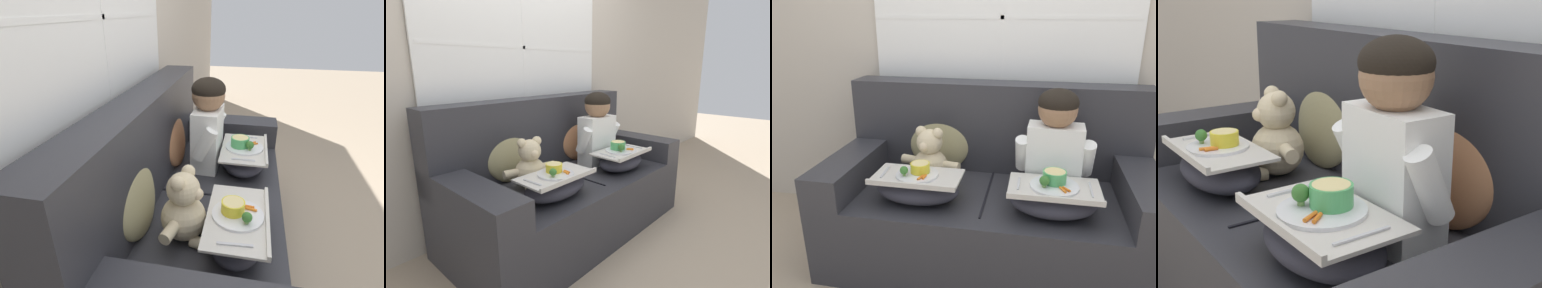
% 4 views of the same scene
% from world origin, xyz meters
% --- Properties ---
extents(ground_plane, '(14.00, 14.00, 0.00)m').
position_xyz_m(ground_plane, '(0.00, 0.00, 0.00)').
color(ground_plane, tan).
extents(wall_back_with_window, '(8.00, 0.08, 2.60)m').
position_xyz_m(wall_back_with_window, '(0.00, 0.55, 1.31)').
color(wall_back_with_window, '#BCB2A3').
rests_on(wall_back_with_window, ground_plane).
extents(couch, '(1.90, 0.92, 1.05)m').
position_xyz_m(couch, '(0.00, 0.07, 0.37)').
color(couch, '#2D2D33').
rests_on(couch, ground_plane).
extents(throw_pillow_behind_child, '(0.42, 0.20, 0.44)m').
position_xyz_m(throw_pillow_behind_child, '(0.36, 0.27, 0.67)').
color(throw_pillow_behind_child, '#B2754C').
rests_on(throw_pillow_behind_child, couch).
extents(throw_pillow_behind_teddy, '(0.42, 0.20, 0.44)m').
position_xyz_m(throw_pillow_behind_teddy, '(-0.36, 0.27, 0.67)').
color(throw_pillow_behind_teddy, tan).
rests_on(throw_pillow_behind_teddy, couch).
extents(child_figure, '(0.44, 0.22, 0.61)m').
position_xyz_m(child_figure, '(0.36, 0.02, 0.81)').
color(child_figure, white).
rests_on(child_figure, couch).
extents(teddy_bear, '(0.39, 0.28, 0.36)m').
position_xyz_m(teddy_bear, '(-0.37, 0.02, 0.62)').
color(teddy_bear, beige).
rests_on(teddy_bear, couch).
extents(lap_tray_child, '(0.46, 0.30, 0.23)m').
position_xyz_m(lap_tray_child, '(0.36, -0.22, 0.56)').
color(lap_tray_child, '#2D2D38').
rests_on(lap_tray_child, child_figure).
extents(lap_tray_teddy, '(0.48, 0.28, 0.22)m').
position_xyz_m(lap_tray_teddy, '(-0.36, -0.22, 0.56)').
color(lap_tray_teddy, '#2D2D38').
rests_on(lap_tray_teddy, teddy_bear).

